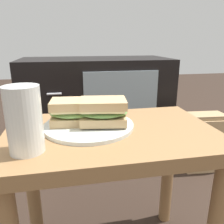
# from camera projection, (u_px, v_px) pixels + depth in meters

# --- Properties ---
(side_table) EXTENTS (0.56, 0.36, 0.46)m
(side_table) POSITION_uv_depth(u_px,v_px,m) (111.00, 160.00, 0.63)
(side_table) COLOR olive
(side_table) RESTS_ON ground
(tv_cabinet) EXTENTS (0.96, 0.46, 0.58)m
(tv_cabinet) POSITION_uv_depth(u_px,v_px,m) (97.00, 102.00, 1.56)
(tv_cabinet) COLOR black
(tv_cabinet) RESTS_ON ground
(plate) EXTENTS (0.25, 0.25, 0.01)m
(plate) POSITION_uv_depth(u_px,v_px,m) (89.00, 125.00, 0.63)
(plate) COLOR silver
(plate) RESTS_ON side_table
(sandwich_front) EXTENTS (0.14, 0.10, 0.07)m
(sandwich_front) POSITION_uv_depth(u_px,v_px,m) (74.00, 112.00, 0.62)
(sandwich_front) COLOR tan
(sandwich_front) RESTS_ON plate
(sandwich_back) EXTENTS (0.14, 0.11, 0.07)m
(sandwich_back) POSITION_uv_depth(u_px,v_px,m) (103.00, 111.00, 0.61)
(sandwich_back) COLOR tan
(sandwich_back) RESTS_ON plate
(beer_glass) EXTENTS (0.07, 0.07, 0.14)m
(beer_glass) POSITION_uv_depth(u_px,v_px,m) (24.00, 121.00, 0.47)
(beer_glass) COLOR silver
(beer_glass) RESTS_ON side_table
(paper_bag) EXTENTS (0.22, 0.15, 0.32)m
(paper_bag) POSITION_uv_depth(u_px,v_px,m) (203.00, 142.00, 1.25)
(paper_bag) COLOR tan
(paper_bag) RESTS_ON ground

